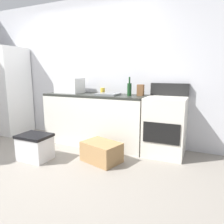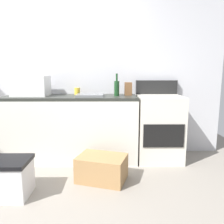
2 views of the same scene
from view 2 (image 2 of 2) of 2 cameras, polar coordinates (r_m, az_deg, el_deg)
The scene contains 11 objects.
ground_plane at distance 2.38m, azimuth -22.77°, elevation -21.58°, with size 6.00×6.00×0.00m, color gray.
wall_back at distance 3.52m, azimuth -14.56°, elevation 11.07°, with size 5.00×0.10×2.60m, color silver.
kitchen_counter at distance 3.20m, azimuth -10.18°, elevation -3.99°, with size 1.80×0.60×0.90m.
stove_oven at distance 3.23m, azimuth 11.72°, elevation -3.64°, with size 0.60×0.61×1.10m.
microwave at distance 3.26m, azimuth -19.86°, elevation 6.24°, with size 0.46×0.34×0.27m, color white.
sink_basin at distance 3.03m, azimuth -5.56°, elevation 4.26°, with size 0.36×0.32×0.03m, color slate.
wine_bottle at distance 3.07m, azimuth 1.20°, elevation 6.15°, with size 0.07×0.07×0.30m.
coffee_mug at distance 3.26m, azimuth -8.80°, elevation 5.21°, with size 0.08×0.08×0.10m, color gold.
knife_block at distance 3.16m, azimuth 4.13°, elevation 5.88°, with size 0.10×0.10×0.18m, color brown.
cardboard_box_medium at distance 2.64m, azimuth -2.57°, elevation -13.99°, with size 0.53×0.37×0.29m, color #A37A4C.
storage_bin at distance 2.53m, azimuth -25.13°, elevation -14.85°, with size 0.46×0.36×0.38m.
Camera 2 is at (0.84, -1.86, 1.22)m, focal length 36.13 mm.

